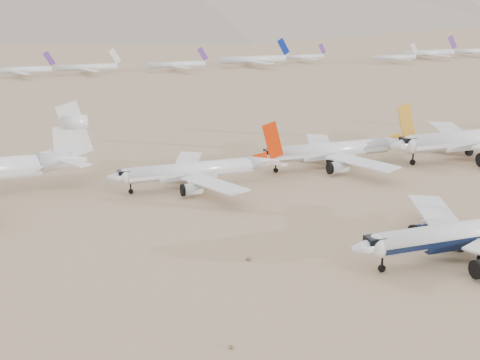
{
  "coord_description": "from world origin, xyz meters",
  "views": [
    {
      "loc": [
        -72.46,
        -95.88,
        50.4
      ],
      "look_at": [
        -21.33,
        43.71,
        7.0
      ],
      "focal_mm": 50.0,
      "sensor_mm": 36.0,
      "label": 1
    }
  ],
  "objects": [
    {
      "name": "main_airliner",
      "position": [
        11.26,
        0.92,
        5.06
      ],
      "size": [
        52.11,
        50.89,
        18.39
      ],
      "color": "silver",
      "rests_on": "ground"
    },
    {
      "name": "ground",
      "position": [
        0.0,
        0.0,
        0.0
      ],
      "size": [
        7000.0,
        7000.0,
        0.0
      ],
      "primitive_type": "plane",
      "color": "#7E6349",
      "rests_on": "ground"
    },
    {
      "name": "row2_orange_tail",
      "position": [
        -25.52,
        64.06,
        4.48
      ],
      "size": [
        44.76,
        43.78,
        15.96
      ],
      "color": "silver",
      "rests_on": "ground"
    },
    {
      "name": "row2_gold_tail",
      "position": [
        18.08,
        69.93,
        4.84
      ],
      "size": [
        48.66,
        47.59,
        17.33
      ],
      "color": "silver",
      "rests_on": "ground"
    },
    {
      "name": "distant_storage_row",
      "position": [
        4.4,
        304.02,
        4.4
      ],
      "size": [
        548.99,
        63.43,
        16.12
      ],
      "color": "silver",
      "rests_on": "ground"
    }
  ]
}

